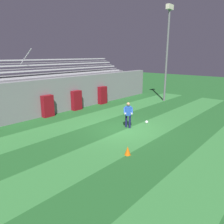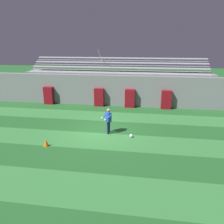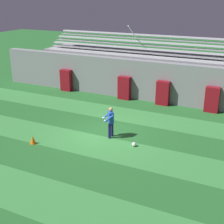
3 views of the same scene
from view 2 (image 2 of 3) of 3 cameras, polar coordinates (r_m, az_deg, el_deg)
name	(u,v)px [view 2 (image 2 of 3)]	position (r m, az deg, el deg)	size (l,w,h in m)	color
ground_plane	(102,131)	(14.61, -2.64, -5.08)	(80.00, 80.00, 0.00)	#236028
turf_stripe_near	(74,188)	(9.53, -9.93, -18.97)	(28.00, 2.28, 0.01)	#38843D
turf_stripe_mid	(97,140)	(13.32, -3.83, -7.43)	(28.00, 2.28, 0.01)	#38843D
turf_stripe_far	(109,116)	(17.48, -0.68, -1.13)	(28.00, 2.28, 0.01)	#38843D
back_wall	(115,90)	(20.33, 0.82, 5.65)	(24.00, 0.60, 2.80)	gray
padding_pillar_gate_left	(99,97)	(20.17, -3.39, 3.84)	(0.87, 0.44, 1.65)	maroon
padding_pillar_gate_right	(130,98)	(19.79, 4.67, 3.54)	(0.87, 0.44, 1.65)	maroon
padding_pillar_far_left	(49,96)	(21.69, -16.20, 4.16)	(0.87, 0.44, 1.65)	maroon
padding_pillar_far_right	(166,100)	(19.85, 13.99, 3.11)	(0.87, 0.44, 1.65)	maroon
bleacher_stand	(118,85)	(22.25, 1.52, 6.96)	(18.00, 3.35, 5.03)	gray
goalkeeper	(108,119)	(13.98, -0.99, -1.92)	(0.73, 0.74, 1.67)	#19194C
soccer_ball	(131,136)	(13.72, 5.02, -6.20)	(0.22, 0.22, 0.22)	white
traffic_cone	(46,143)	(13.09, -16.83, -7.68)	(0.30, 0.30, 0.42)	orange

